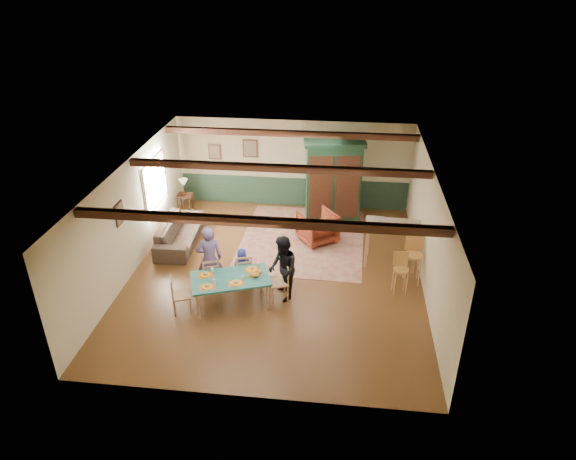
# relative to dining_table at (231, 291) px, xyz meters

# --- Properties ---
(floor) EXTENTS (8.00, 8.00, 0.00)m
(floor) POSITION_rel_dining_table_xyz_m (0.81, 1.36, -0.35)
(floor) COLOR #4E2E16
(floor) RESTS_ON ground
(wall_back) EXTENTS (7.00, 0.02, 2.70)m
(wall_back) POSITION_rel_dining_table_xyz_m (0.81, 5.36, 1.00)
(wall_back) COLOR beige
(wall_back) RESTS_ON floor
(wall_left) EXTENTS (0.02, 8.00, 2.70)m
(wall_left) POSITION_rel_dining_table_xyz_m (-2.69, 1.36, 1.00)
(wall_left) COLOR beige
(wall_left) RESTS_ON floor
(wall_right) EXTENTS (0.02, 8.00, 2.70)m
(wall_right) POSITION_rel_dining_table_xyz_m (4.31, 1.36, 1.00)
(wall_right) COLOR beige
(wall_right) RESTS_ON floor
(ceiling) EXTENTS (7.00, 8.00, 0.02)m
(ceiling) POSITION_rel_dining_table_xyz_m (0.81, 1.36, 2.35)
(ceiling) COLOR silver
(ceiling) RESTS_ON wall_back
(wainscot_back) EXTENTS (6.95, 0.03, 0.90)m
(wainscot_back) POSITION_rel_dining_table_xyz_m (0.81, 5.34, 0.10)
(wainscot_back) COLOR #1B3125
(wainscot_back) RESTS_ON floor
(ceiling_beam_front) EXTENTS (6.95, 0.16, 0.16)m
(ceiling_beam_front) POSITION_rel_dining_table_xyz_m (0.81, -0.94, 2.26)
(ceiling_beam_front) COLOR black
(ceiling_beam_front) RESTS_ON ceiling
(ceiling_beam_mid) EXTENTS (6.95, 0.16, 0.16)m
(ceiling_beam_mid) POSITION_rel_dining_table_xyz_m (0.81, 1.76, 2.26)
(ceiling_beam_mid) COLOR black
(ceiling_beam_mid) RESTS_ON ceiling
(ceiling_beam_back) EXTENTS (6.95, 0.16, 0.16)m
(ceiling_beam_back) POSITION_rel_dining_table_xyz_m (0.81, 4.36, 2.26)
(ceiling_beam_back) COLOR black
(ceiling_beam_back) RESTS_ON ceiling
(window_left) EXTENTS (0.06, 1.60, 1.30)m
(window_left) POSITION_rel_dining_table_xyz_m (-2.66, 3.06, 1.20)
(window_left) COLOR white
(window_left) RESTS_ON wall_left
(picture_left_wall) EXTENTS (0.04, 0.42, 0.52)m
(picture_left_wall) POSITION_rel_dining_table_xyz_m (-2.66, 0.76, 1.40)
(picture_left_wall) COLOR gray
(picture_left_wall) RESTS_ON wall_left
(picture_back_a) EXTENTS (0.45, 0.04, 0.55)m
(picture_back_a) POSITION_rel_dining_table_xyz_m (-0.49, 5.33, 1.45)
(picture_back_a) COLOR gray
(picture_back_a) RESTS_ON wall_back
(picture_back_b) EXTENTS (0.38, 0.04, 0.48)m
(picture_back_b) POSITION_rel_dining_table_xyz_m (-1.59, 5.33, 1.30)
(picture_back_b) COLOR gray
(picture_back_b) RESTS_ON wall_back
(dining_table) EXTENTS (1.90, 1.45, 0.70)m
(dining_table) POSITION_rel_dining_table_xyz_m (0.00, 0.00, 0.00)
(dining_table) COLOR #1F6358
(dining_table) RESTS_ON floor
(dining_chair_far_left) EXTENTS (0.51, 0.52, 0.89)m
(dining_chair_far_left) POSITION_rel_dining_table_xyz_m (-0.58, 0.51, 0.09)
(dining_chair_far_left) COLOR tan
(dining_chair_far_left) RESTS_ON floor
(dining_chair_far_right) EXTENTS (0.51, 0.52, 0.89)m
(dining_chair_far_right) POSITION_rel_dining_table_xyz_m (0.13, 0.76, 0.09)
(dining_chair_far_right) COLOR tan
(dining_chair_far_right) RESTS_ON floor
(dining_chair_end_left) EXTENTS (0.52, 0.51, 0.89)m
(dining_chair_end_left) POSITION_rel_dining_table_xyz_m (-1.01, -0.36, 0.09)
(dining_chair_end_left) COLOR tan
(dining_chair_end_left) RESTS_ON floor
(dining_chair_end_right) EXTENTS (0.52, 0.51, 0.89)m
(dining_chair_end_right) POSITION_rel_dining_table_xyz_m (1.01, 0.36, 0.09)
(dining_chair_end_right) COLOR tan
(dining_chair_end_right) RESTS_ON floor
(person_man) EXTENTS (0.68, 0.56, 1.61)m
(person_man) POSITION_rel_dining_table_xyz_m (-0.60, 0.58, 0.46)
(person_man) COLOR #665089
(person_man) RESTS_ON floor
(person_woman) EXTENTS (0.80, 0.90, 1.54)m
(person_woman) POSITION_rel_dining_table_xyz_m (1.10, 0.39, 0.42)
(person_woman) COLOR black
(person_woman) RESTS_ON floor
(person_child) EXTENTS (0.53, 0.44, 0.94)m
(person_child) POSITION_rel_dining_table_xyz_m (0.10, 0.83, 0.12)
(person_child) COLOR navy
(person_child) RESTS_ON floor
(cat) EXTENTS (0.36, 0.24, 0.17)m
(cat) POSITION_rel_dining_table_xyz_m (0.52, 0.08, 0.43)
(cat) COLOR orange
(cat) RESTS_ON dining_table
(place_setting_near_left) EXTENTS (0.45, 0.39, 0.11)m
(place_setting_near_left) POSITION_rel_dining_table_xyz_m (-0.41, -0.39, 0.41)
(place_setting_near_left) COLOR #F9A221
(place_setting_near_left) RESTS_ON dining_table
(place_setting_near_center) EXTENTS (0.45, 0.39, 0.11)m
(place_setting_near_center) POSITION_rel_dining_table_xyz_m (0.17, -0.19, 0.41)
(place_setting_near_center) COLOR #F9A221
(place_setting_near_center) RESTS_ON dining_table
(place_setting_far_left) EXTENTS (0.45, 0.39, 0.11)m
(place_setting_far_left) POSITION_rel_dining_table_xyz_m (-0.56, 0.05, 0.41)
(place_setting_far_left) COLOR #F9A221
(place_setting_far_left) RESTS_ON dining_table
(place_setting_far_right) EXTENTS (0.45, 0.39, 0.11)m
(place_setting_far_right) POSITION_rel_dining_table_xyz_m (0.41, 0.39, 0.41)
(place_setting_far_right) COLOR #F9A221
(place_setting_far_right) RESTS_ON dining_table
(area_rug) EXTENTS (3.40, 4.00, 0.01)m
(area_rug) POSITION_rel_dining_table_xyz_m (1.31, 3.15, -0.34)
(area_rug) COLOR #C5AE8E
(area_rug) RESTS_ON floor
(armoire) EXTENTS (1.77, 0.90, 2.40)m
(armoire) POSITION_rel_dining_table_xyz_m (2.05, 4.48, 0.85)
(armoire) COLOR black
(armoire) RESTS_ON floor
(armchair) EXTENTS (1.25, 1.26, 0.83)m
(armchair) POSITION_rel_dining_table_xyz_m (1.70, 3.15, 0.07)
(armchair) COLOR #4E180F
(armchair) RESTS_ON floor
(sofa) EXTENTS (0.99, 2.29, 0.66)m
(sofa) POSITION_rel_dining_table_xyz_m (-1.96, 2.56, -0.02)
(sofa) COLOR #352A21
(sofa) RESTS_ON floor
(end_table) EXTENTS (0.45, 0.45, 0.54)m
(end_table) POSITION_rel_dining_table_xyz_m (-2.40, 4.55, -0.08)
(end_table) COLOR black
(end_table) RESTS_ON floor
(table_lamp) EXTENTS (0.29, 0.29, 0.49)m
(table_lamp) POSITION_rel_dining_table_xyz_m (-2.40, 4.55, 0.43)
(table_lamp) COLOR beige
(table_lamp) RESTS_ON end_table
(counter_table) EXTENTS (1.42, 0.93, 1.12)m
(counter_table) POSITION_rel_dining_table_xyz_m (3.59, 2.14, 0.21)
(counter_table) COLOR tan
(counter_table) RESTS_ON floor
(bar_stool_left) EXTENTS (0.39, 0.43, 1.01)m
(bar_stool_left) POSITION_rel_dining_table_xyz_m (3.73, 0.89, 0.15)
(bar_stool_left) COLOR tan
(bar_stool_left) RESTS_ON floor
(bar_stool_right) EXTENTS (0.43, 0.47, 1.20)m
(bar_stool_right) POSITION_rel_dining_table_xyz_m (4.05, 1.36, 0.25)
(bar_stool_right) COLOR tan
(bar_stool_right) RESTS_ON floor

